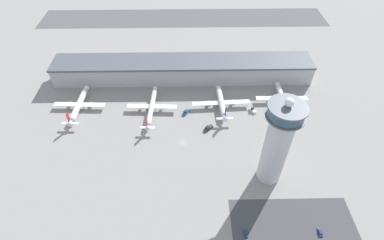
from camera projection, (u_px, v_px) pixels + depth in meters
The scene contains 14 objects.
ground_plane at pixel (183, 143), 194.16m from camera, with size 1000.00×1000.00×0.00m, color gray.
terminal_building at pixel (183, 70), 238.40m from camera, with size 202.75×25.00×16.97m.
runway_strip at pixel (183, 18), 322.83m from camera, with size 304.12×44.00×0.01m, color #515154.
control_tower at pixel (278, 142), 155.17m from camera, with size 19.18×19.18×58.70m.
parking_lot_surface at pixel (296, 234), 150.22m from camera, with size 64.00×40.00×0.01m, color #424247.
airplane_gate_alpha at pixel (79, 105), 214.85m from camera, with size 37.09×40.21×12.66m.
airplane_gate_bravo at pixel (152, 107), 212.73m from camera, with size 36.00×43.81×11.77m.
airplane_gate_charlie at pixel (221, 103), 215.78m from camera, with size 42.12×35.25×13.14m.
airplane_gate_delta at pixel (282, 98), 219.60m from camera, with size 37.99×35.89×12.25m.
service_truck_catering at pixel (208, 128), 202.10m from camera, with size 6.91×6.58×3.04m.
service_truck_fuel at pixel (253, 110), 214.97m from camera, with size 4.94×6.13×3.20m.
service_truck_baggage at pixel (186, 112), 213.67m from camera, with size 5.58×6.91×2.52m.
car_blue_compact at pixel (320, 232), 150.32m from camera, with size 1.93×4.50×1.53m.
car_green_van at pixel (246, 233), 149.92m from camera, with size 1.93×4.11×1.59m.
Camera 1 is at (3.72, -129.15, 145.80)m, focal length 28.00 mm.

